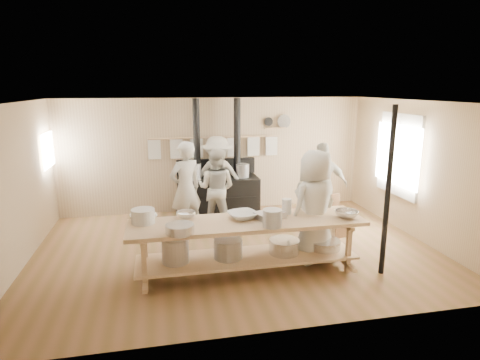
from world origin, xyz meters
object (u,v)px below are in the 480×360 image
object	(u,v)px
stove	(218,192)
cook_by_window	(217,177)
cook_center	(315,207)
prep_table	(247,241)
roasting_pan	(270,215)
cook_right	(322,186)
cook_left	(216,188)
chair	(336,223)
cook_far_left	(186,189)

from	to	relation	value
stove	cook_by_window	xyz separation A→B (m)	(-0.03, -0.17, 0.38)
cook_center	cook_by_window	xyz separation A→B (m)	(-1.20, 2.65, -0.04)
stove	prep_table	xyz separation A→B (m)	(-0.00, -3.02, -0.00)
cook_by_window	roasting_pan	xyz separation A→B (m)	(0.40, -2.80, -0.00)
prep_table	cook_right	bearing A→B (deg)	41.26
cook_right	cook_left	bearing A→B (deg)	-5.77
cook_left	cook_center	world-z (taller)	cook_center
prep_table	cook_right	distance (m)	2.62
stove	cook_center	distance (m)	3.08
prep_table	cook_center	world-z (taller)	cook_center
prep_table	cook_by_window	xyz separation A→B (m)	(-0.02, 2.85, 0.38)
prep_table	cook_left	distance (m)	2.21
chair	cook_left	bearing A→B (deg)	139.77
cook_right	cook_by_window	world-z (taller)	cook_by_window
cook_center	chair	bearing A→B (deg)	-153.23
cook_left	cook_by_window	distance (m)	0.68
cook_right	cook_by_window	size ratio (longest dim) A/B	0.98
cook_center	roasting_pan	world-z (taller)	cook_center
cook_far_left	chair	distance (m)	3.01
cook_right	chair	xyz separation A→B (m)	(0.12, -0.47, -0.65)
stove	cook_right	distance (m)	2.37
cook_center	cook_right	distance (m)	1.70
cook_left	cook_center	distance (m)	2.39
chair	roasting_pan	xyz separation A→B (m)	(-1.69, -1.19, 0.67)
stove	roasting_pan	distance (m)	3.01
cook_left	roasting_pan	bearing A→B (deg)	132.24
prep_table	chair	world-z (taller)	prep_table
cook_far_left	cook_by_window	bearing A→B (deg)	-155.04
cook_far_left	cook_center	xyz separation A→B (m)	(1.97, -1.66, 0.02)
cook_center	cook_right	world-z (taller)	cook_center
prep_table	chair	size ratio (longest dim) A/B	4.57
chair	cook_center	bearing A→B (deg)	-147.80
chair	roasting_pan	distance (m)	2.17
prep_table	cook_far_left	size ratio (longest dim) A/B	1.95
cook_far_left	stove	bearing A→B (deg)	-151.69
cook_far_left	cook_left	size ratio (longest dim) A/B	1.12
stove	prep_table	distance (m)	3.02
chair	cook_by_window	bearing A→B (deg)	125.33
cook_far_left	chair	world-z (taller)	cook_far_left
stove	prep_table	size ratio (longest dim) A/B	0.72
prep_table	cook_center	distance (m)	1.26
stove	cook_by_window	world-z (taller)	stove
stove	cook_left	bearing A→B (deg)	-100.35
prep_table	chair	distance (m)	2.43
cook_far_left	cook_right	xyz separation A→B (m)	(2.74, -0.15, -0.04)
stove	cook_center	xyz separation A→B (m)	(1.17, -2.82, 0.42)
cook_left	chair	distance (m)	2.48
stove	cook_right	size ratio (longest dim) A/B	1.47
cook_right	cook_by_window	distance (m)	2.28
prep_table	cook_by_window	world-z (taller)	cook_by_window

